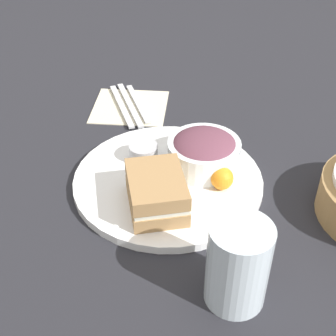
{
  "coord_description": "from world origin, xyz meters",
  "views": [
    {
      "loc": [
        0.61,
        0.06,
        0.51
      ],
      "look_at": [
        0.0,
        0.0,
        0.03
      ],
      "focal_mm": 50.0,
      "sensor_mm": 36.0,
      "label": 1
    }
  ],
  "objects_px": {
    "plate": "(168,181)",
    "sandwich": "(157,192)",
    "dressing_cup": "(144,152)",
    "fork": "(122,106)",
    "salad_bowl": "(204,151)",
    "drink_glass": "(238,265)",
    "knife": "(130,105)",
    "spoon": "(138,103)"
  },
  "relations": [
    {
      "from": "plate",
      "to": "sandwich",
      "type": "distance_m",
      "value": 0.08
    },
    {
      "from": "dressing_cup",
      "to": "sandwich",
      "type": "bearing_deg",
      "value": 16.83
    },
    {
      "from": "fork",
      "to": "salad_bowl",
      "type": "bearing_deg",
      "value": -161.34
    },
    {
      "from": "plate",
      "to": "drink_glass",
      "type": "bearing_deg",
      "value": 25.7
    },
    {
      "from": "salad_bowl",
      "to": "fork",
      "type": "xyz_separation_m",
      "value": [
        -0.2,
        -0.18,
        -0.04
      ]
    },
    {
      "from": "dressing_cup",
      "to": "knife",
      "type": "distance_m",
      "value": 0.21
    },
    {
      "from": "dressing_cup",
      "to": "fork",
      "type": "distance_m",
      "value": 0.21
    },
    {
      "from": "plate",
      "to": "spoon",
      "type": "xyz_separation_m",
      "value": [
        -0.26,
        -0.09,
        -0.0
      ]
    },
    {
      "from": "fork",
      "to": "knife",
      "type": "xyz_separation_m",
      "value": [
        -0.01,
        0.02,
        0.0
      ]
    },
    {
      "from": "spoon",
      "to": "knife",
      "type": "bearing_deg",
      "value": 90.0
    },
    {
      "from": "spoon",
      "to": "sandwich",
      "type": "bearing_deg",
      "value": 170.41
    },
    {
      "from": "salad_bowl",
      "to": "fork",
      "type": "distance_m",
      "value": 0.27
    },
    {
      "from": "fork",
      "to": "drink_glass",
      "type": "bearing_deg",
      "value": -176.59
    },
    {
      "from": "sandwich",
      "to": "spoon",
      "type": "distance_m",
      "value": 0.34
    },
    {
      "from": "salad_bowl",
      "to": "knife",
      "type": "xyz_separation_m",
      "value": [
        -0.21,
        -0.16,
        -0.04
      ]
    },
    {
      "from": "sandwich",
      "to": "fork",
      "type": "bearing_deg",
      "value": -160.77
    },
    {
      "from": "sandwich",
      "to": "dressing_cup",
      "type": "distance_m",
      "value": 0.13
    },
    {
      "from": "sandwich",
      "to": "dressing_cup",
      "type": "relative_size",
      "value": 2.56
    },
    {
      "from": "drink_glass",
      "to": "spoon",
      "type": "xyz_separation_m",
      "value": [
        -0.48,
        -0.2,
        -0.05
      ]
    },
    {
      "from": "knife",
      "to": "spoon",
      "type": "relative_size",
      "value": 1.17
    },
    {
      "from": "dressing_cup",
      "to": "knife",
      "type": "xyz_separation_m",
      "value": [
        -0.2,
        -0.06,
        -0.02
      ]
    },
    {
      "from": "plate",
      "to": "dressing_cup",
      "type": "relative_size",
      "value": 6.24
    },
    {
      "from": "plate",
      "to": "sandwich",
      "type": "relative_size",
      "value": 2.44
    },
    {
      "from": "sandwich",
      "to": "salad_bowl",
      "type": "distance_m",
      "value": 0.13
    },
    {
      "from": "plate",
      "to": "spoon",
      "type": "height_order",
      "value": "plate"
    },
    {
      "from": "sandwich",
      "to": "spoon",
      "type": "xyz_separation_m",
      "value": [
        -0.33,
        -0.08,
        -0.04
      ]
    },
    {
      "from": "sandwich",
      "to": "spoon",
      "type": "relative_size",
      "value": 0.81
    },
    {
      "from": "fork",
      "to": "spoon",
      "type": "xyz_separation_m",
      "value": [
        -0.01,
        0.03,
        0.0
      ]
    },
    {
      "from": "salad_bowl",
      "to": "knife",
      "type": "relative_size",
      "value": 0.66
    },
    {
      "from": "fork",
      "to": "spoon",
      "type": "distance_m",
      "value": 0.04
    },
    {
      "from": "fork",
      "to": "spoon",
      "type": "relative_size",
      "value": 1.11
    },
    {
      "from": "knife",
      "to": "dressing_cup",
      "type": "bearing_deg",
      "value": 173.04
    },
    {
      "from": "plate",
      "to": "spoon",
      "type": "distance_m",
      "value": 0.27
    },
    {
      "from": "dressing_cup",
      "to": "knife",
      "type": "height_order",
      "value": "dressing_cup"
    },
    {
      "from": "fork",
      "to": "sandwich",
      "type": "bearing_deg",
      "value": 176.51
    },
    {
      "from": "drink_glass",
      "to": "knife",
      "type": "xyz_separation_m",
      "value": [
        -0.47,
        -0.21,
        -0.05
      ]
    },
    {
      "from": "sandwich",
      "to": "knife",
      "type": "xyz_separation_m",
      "value": [
        -0.32,
        -0.09,
        -0.04
      ]
    },
    {
      "from": "plate",
      "to": "spoon",
      "type": "relative_size",
      "value": 1.98
    },
    {
      "from": "drink_glass",
      "to": "knife",
      "type": "relative_size",
      "value": 0.65
    },
    {
      "from": "drink_glass",
      "to": "fork",
      "type": "height_order",
      "value": "drink_glass"
    },
    {
      "from": "plate",
      "to": "dressing_cup",
      "type": "distance_m",
      "value": 0.07
    },
    {
      "from": "salad_bowl",
      "to": "plate",
      "type": "bearing_deg",
      "value": -56.04
    }
  ]
}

